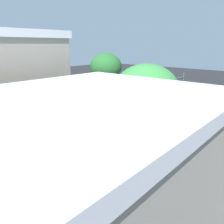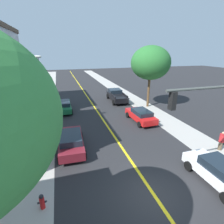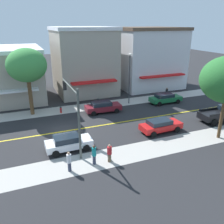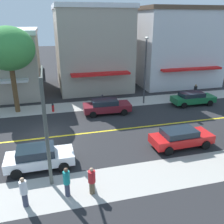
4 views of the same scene
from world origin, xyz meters
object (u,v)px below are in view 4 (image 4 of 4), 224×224
traffic_light_mast (44,104)px  pedestrian_black_shirt (195,91)px  street_tree_right_corner (9,49)px  street_lamp (145,64)px  small_dog (202,96)px  white_sedan_right_curb (39,157)px  green_sedan_left_curb (193,98)px  red_sedan_right_curb (181,137)px  pedestrian_red_shirt (92,180)px  fire_hydrant (53,108)px  parking_meter (102,99)px  maroon_sedan_left_curb (106,106)px  pedestrian_white_shirt (24,191)px  pedestrian_teal_shirt (67,181)px

traffic_light_mast → pedestrian_black_shirt: size_ratio=3.49×
street_tree_right_corner → traffic_light_mast: size_ratio=1.34×
street_lamp → small_dog: 8.14m
street_lamp → white_sedan_right_curb: 15.34m
green_sedan_left_curb → red_sedan_right_curb: bearing=-126.2°
white_sedan_right_curb → small_dog: white_sedan_right_curb is taller
street_tree_right_corner → traffic_light_mast: (10.85, 2.94, -1.99)m
pedestrian_black_shirt → pedestrian_red_shirt: bearing=-0.7°
green_sedan_left_curb → pedestrian_black_shirt: pedestrian_black_shirt is taller
white_sedan_right_curb → pedestrian_black_shirt: size_ratio=2.36×
fire_hydrant → parking_meter: bearing=89.6°
maroon_sedan_left_curb → pedestrian_black_shirt: (-1.81, 10.96, 0.17)m
parking_meter → pedestrian_white_shirt: bearing=-27.6°
pedestrian_red_shirt → pedestrian_teal_shirt: bearing=-170.8°
white_sedan_right_curb → street_tree_right_corner: bearing=101.6°
maroon_sedan_left_curb → pedestrian_white_shirt: size_ratio=2.78×
pedestrian_teal_shirt → fire_hydrant: bearing=-32.3°
small_dog → fire_hydrant: bearing=-85.7°
street_tree_right_corner → fire_hydrant: 6.76m
parking_meter → pedestrian_black_shirt: pedestrian_black_shirt is taller
fire_hydrant → pedestrian_teal_shirt: pedestrian_teal_shirt is taller
street_tree_right_corner → white_sedan_right_curb: street_tree_right_corner is taller
red_sedan_right_curb → street_tree_right_corner: bearing=137.1°
street_tree_right_corner → pedestrian_white_shirt: (14.15, 1.63, -5.28)m
parking_meter → maroon_sedan_left_curb: (1.79, 0.01, -0.15)m
parking_meter → green_sedan_left_curb: (1.62, 9.65, -0.16)m
red_sedan_right_curb → small_dog: 12.48m
street_lamp → maroon_sedan_left_curb: size_ratio=1.51×
maroon_sedan_left_curb → red_sedan_right_curb: bearing=-62.3°
street_tree_right_corner → small_dog: bearing=86.7°
street_tree_right_corner → street_lamp: street_tree_right_corner is taller
white_sedan_right_curb → pedestrian_black_shirt: (-9.85, 17.21, 0.17)m
pedestrian_black_shirt → pedestrian_white_shirt: bearing=-6.4°
fire_hydrant → white_sedan_right_curb: white_sedan_right_curb is taller
green_sedan_left_curb → pedestrian_teal_shirt: size_ratio=2.73×
fire_hydrant → green_sedan_left_curb: 14.83m
parking_meter → green_sedan_left_curb: green_sedan_left_curb is taller
parking_meter → small_dog: size_ratio=1.83×
traffic_light_mast → street_lamp: size_ratio=0.87×
fire_hydrant → street_lamp: 10.58m
fire_hydrant → green_sedan_left_curb: size_ratio=0.18×
small_dog → pedestrian_white_shirt: bearing=-50.2°
maroon_sedan_left_curb → pedestrian_red_shirt: size_ratio=2.95×
pedestrian_teal_shirt → street_lamp: bearing=-69.4°
green_sedan_left_curb → pedestrian_red_shirt: size_ratio=2.95×
street_lamp → maroon_sedan_left_curb: street_lamp is taller
parking_meter → white_sedan_right_curb: bearing=-32.4°
street_lamp → red_sedan_right_curb: 10.58m
traffic_light_mast → parking_meter: bearing=-29.5°
small_dog → traffic_light_mast: bearing=-55.9°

